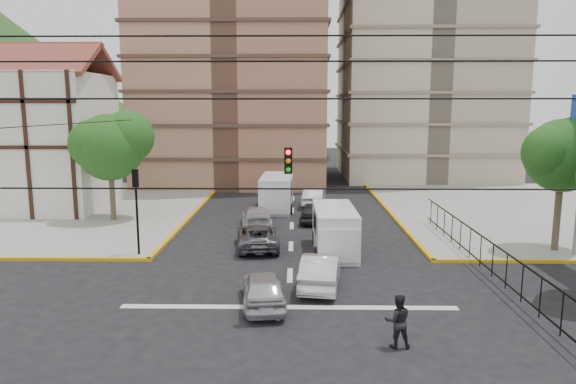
{
  "coord_description": "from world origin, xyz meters",
  "views": [
    {
      "loc": [
        0.26,
        -17.56,
        7.61
      ],
      "look_at": [
        -0.08,
        4.26,
        4.0
      ],
      "focal_mm": 32.0,
      "sensor_mm": 36.0,
      "label": 1
    }
  ],
  "objects_px": {
    "van_right_lane": "(335,232)",
    "pedestrian_crosswalk": "(398,321)",
    "car_silver_front_left": "(263,288)",
    "traffic_light_nw": "(136,198)",
    "car_white_front_right": "(321,270)",
    "van_left_lane": "(277,194)"
  },
  "relations": [
    {
      "from": "van_right_lane",
      "to": "pedestrian_crosswalk",
      "type": "distance_m",
      "value": 10.76
    },
    {
      "from": "van_right_lane",
      "to": "car_silver_front_left",
      "type": "relative_size",
      "value": 1.32
    },
    {
      "from": "car_silver_front_left",
      "to": "pedestrian_crosswalk",
      "type": "distance_m",
      "value": 5.7
    },
    {
      "from": "traffic_light_nw",
      "to": "car_white_front_right",
      "type": "height_order",
      "value": "traffic_light_nw"
    },
    {
      "from": "traffic_light_nw",
      "to": "van_right_lane",
      "type": "relative_size",
      "value": 0.83
    },
    {
      "from": "van_right_lane",
      "to": "car_white_front_right",
      "type": "height_order",
      "value": "van_right_lane"
    },
    {
      "from": "traffic_light_nw",
      "to": "van_left_lane",
      "type": "relative_size",
      "value": 0.77
    },
    {
      "from": "traffic_light_nw",
      "to": "pedestrian_crosswalk",
      "type": "relative_size",
      "value": 2.49
    },
    {
      "from": "car_silver_front_left",
      "to": "pedestrian_crosswalk",
      "type": "xyz_separation_m",
      "value": [
        4.52,
        -3.46,
        0.2
      ]
    },
    {
      "from": "traffic_light_nw",
      "to": "van_left_lane",
      "type": "distance_m",
      "value": 14.03
    },
    {
      "from": "van_right_lane",
      "to": "car_white_front_right",
      "type": "xyz_separation_m",
      "value": [
        -0.98,
        -5.01,
        -0.44
      ]
    },
    {
      "from": "car_white_front_right",
      "to": "pedestrian_crosswalk",
      "type": "distance_m",
      "value": 6.09
    },
    {
      "from": "van_left_lane",
      "to": "pedestrian_crosswalk",
      "type": "bearing_deg",
      "value": -76.19
    },
    {
      "from": "van_left_lane",
      "to": "car_white_front_right",
      "type": "bearing_deg",
      "value": -79.48
    },
    {
      "from": "van_right_lane",
      "to": "car_white_front_right",
      "type": "relative_size",
      "value": 1.21
    },
    {
      "from": "traffic_light_nw",
      "to": "car_white_front_right",
      "type": "relative_size",
      "value": 1.0
    },
    {
      "from": "van_right_lane",
      "to": "van_left_lane",
      "type": "relative_size",
      "value": 0.93
    },
    {
      "from": "car_silver_front_left",
      "to": "van_left_lane",
      "type": "bearing_deg",
      "value": -96.48
    },
    {
      "from": "traffic_light_nw",
      "to": "van_right_lane",
      "type": "height_order",
      "value": "traffic_light_nw"
    },
    {
      "from": "van_left_lane",
      "to": "car_white_front_right",
      "type": "relative_size",
      "value": 1.3
    },
    {
      "from": "van_right_lane",
      "to": "car_white_front_right",
      "type": "bearing_deg",
      "value": -102.1
    },
    {
      "from": "van_right_lane",
      "to": "pedestrian_crosswalk",
      "type": "bearing_deg",
      "value": -84.63
    }
  ]
}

